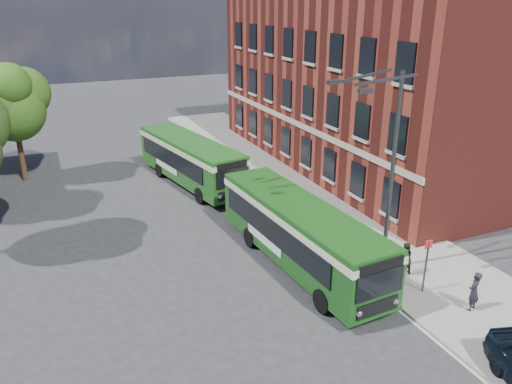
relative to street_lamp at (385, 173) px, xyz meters
name	(u,v)px	position (x,y,z in m)	size (l,w,h in m)	color
ground	(260,274)	(-4.84, 2.00, -4.79)	(120.00, 120.00, 0.00)	#2A2B2D
pavement	(309,191)	(2.16, 10.00, -4.72)	(6.00, 48.00, 0.15)	gray
kerb_line	(266,200)	(-0.89, 10.00, -4.79)	(0.12, 48.00, 0.01)	beige
brick_office	(371,68)	(9.16, 14.00, 2.18)	(12.10, 26.00, 14.20)	maroon
street_lamp	(385,173)	(0.00, 0.00, 0.00)	(2.96, 2.38, 9.00)	#323436
bus_stop_sign	(426,263)	(0.76, -2.20, -3.28)	(0.35, 0.08, 2.52)	#323436
bus_front	(300,229)	(-2.82, 2.11, -2.96)	(3.29, 11.22, 3.02)	#184C17
bus_rear	(190,157)	(-4.24, 14.63, -2.96)	(4.49, 10.82, 3.02)	#215A1B
pedestrian_a	(474,291)	(1.63, -4.00, -3.81)	(0.61, 0.40, 1.66)	black
pedestrian_b	(405,259)	(0.91, -0.77, -3.87)	(0.75, 0.58, 1.54)	black
tree_right	(13,102)	(-14.38, 19.76, 0.60)	(4.71, 4.48, 7.95)	#3A2415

